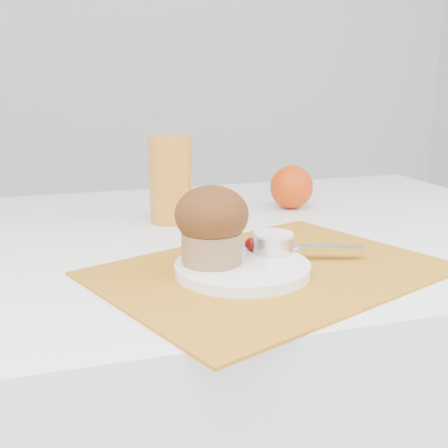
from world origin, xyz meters
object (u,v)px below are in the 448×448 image
object	(u,v)px
juice_glass	(171,179)
muffin	(212,224)
plate	(242,268)
table	(227,426)
orange	(292,187)

from	to	relation	value
juice_glass	muffin	distance (m)	0.29
plate	juice_glass	world-z (taller)	juice_glass
muffin	table	bearing A→B (deg)	67.06
plate	orange	world-z (taller)	orange
orange	muffin	bearing A→B (deg)	-128.18
orange	table	bearing A→B (deg)	-144.31
plate	orange	distance (m)	0.41
table	plate	xyz separation A→B (m)	(-0.05, -0.22, 0.39)
plate	orange	xyz separation A→B (m)	(0.22, 0.34, 0.03)
table	juice_glass	xyz separation A→B (m)	(-0.08, 0.09, 0.45)
plate	muffin	xyz separation A→B (m)	(-0.04, 0.01, 0.06)
table	orange	bearing A→B (deg)	35.69
table	plate	bearing A→B (deg)	-102.74
plate	orange	bearing A→B (deg)	57.22
orange	muffin	distance (m)	0.41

